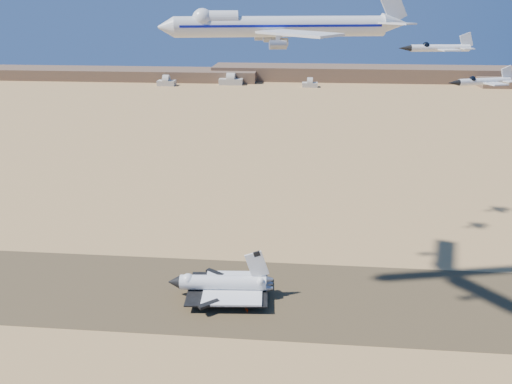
# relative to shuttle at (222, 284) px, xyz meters

# --- Properties ---
(ground) EXTENTS (1200.00, 1200.00, 0.00)m
(ground) POSITION_rel_shuttle_xyz_m (-3.63, 1.27, -4.97)
(ground) COLOR tan
(ground) RESTS_ON ground
(runway) EXTENTS (600.00, 50.00, 0.06)m
(runway) POSITION_rel_shuttle_xyz_m (-3.63, 1.27, -4.94)
(runway) COLOR brown
(runway) RESTS_ON ground
(ridgeline) EXTENTS (960.00, 90.00, 18.00)m
(ridgeline) POSITION_rel_shuttle_xyz_m (61.69, 528.58, 2.66)
(ridgeline) COLOR brown
(ridgeline) RESTS_ON ground
(hangars) EXTENTS (200.50, 29.50, 30.00)m
(hangars) POSITION_rel_shuttle_xyz_m (-67.63, 479.70, -0.14)
(hangars) COLOR #ACA898
(hangars) RESTS_ON ground
(shuttle) EXTENTS (37.62, 24.57, 18.50)m
(shuttle) POSITION_rel_shuttle_xyz_m (0.00, 0.00, 0.00)
(shuttle) COLOR silver
(shuttle) RESTS_ON runway
(carrier_747) EXTENTS (76.02, 57.47, 18.89)m
(carrier_747) POSITION_rel_shuttle_xyz_m (17.12, 4.26, 87.48)
(carrier_747) COLOR silver
(crew_a) EXTENTS (0.62, 0.76, 1.79)m
(crew_a) POSITION_rel_shuttle_xyz_m (4.65, -6.90, -4.02)
(crew_a) COLOR #C0370B
(crew_a) RESTS_ON runway
(crew_b) EXTENTS (0.70, 0.95, 1.74)m
(crew_b) POSITION_rel_shuttle_xyz_m (9.42, -8.02, -4.04)
(crew_b) COLOR #C0370B
(crew_b) RESTS_ON runway
(crew_c) EXTENTS (1.19, 1.05, 1.83)m
(crew_c) POSITION_rel_shuttle_xyz_m (9.96, -9.66, -4.00)
(crew_c) COLOR #C0370B
(crew_c) RESTS_ON runway
(chase_jet_a) EXTENTS (15.10, 8.37, 3.77)m
(chase_jet_a) POSITION_rel_shuttle_xyz_m (53.15, -46.00, 85.76)
(chase_jet_a) COLOR silver
(chase_jet_b) EXTENTS (14.17, 8.35, 3.63)m
(chase_jet_b) POSITION_rel_shuttle_xyz_m (61.52, -49.73, 79.78)
(chase_jet_b) COLOR silver
(chase_jet_e) EXTENTS (13.63, 8.08, 3.51)m
(chase_jet_e) POSITION_rel_shuttle_xyz_m (40.20, 50.84, 85.56)
(chase_jet_e) COLOR silver
(chase_jet_f) EXTENTS (15.21, 8.94, 3.89)m
(chase_jet_f) POSITION_rel_shuttle_xyz_m (56.44, 71.85, 86.88)
(chase_jet_f) COLOR silver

